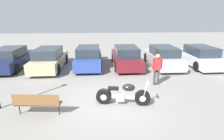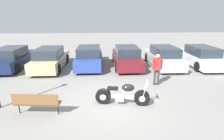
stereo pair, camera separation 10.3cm
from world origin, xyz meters
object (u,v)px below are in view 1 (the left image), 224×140
parked_car_maroon (126,57)px  parked_car_white (199,56)px  parked_car_navy (12,59)px  parked_car_blue (89,57)px  parked_car_champagne (50,59)px  parked_car_silver (162,57)px  person_standing (157,67)px  motorcycle (123,95)px  park_bench (37,102)px

parked_car_maroon → parked_car_white: size_ratio=1.00×
parked_car_navy → parked_car_blue: 5.32m
parked_car_navy → parked_car_blue: same height
parked_car_blue → parked_car_maroon: 2.66m
parked_car_champagne → parked_car_maroon: same height
parked_car_silver → person_standing: person_standing is taller
parked_car_navy → parked_car_champagne: size_ratio=1.00×
motorcycle → parked_car_white: bearing=40.7°
parked_car_blue → parked_car_silver: 5.32m
parked_car_blue → parked_car_silver: size_ratio=1.00×
parked_car_navy → parked_car_silver: bearing=-1.1°
motorcycle → parked_car_champagne: parked_car_champagne is taller
parked_car_silver → parked_car_white: bearing=-2.1°
parked_car_champagne → parked_car_white: bearing=-0.1°
motorcycle → person_standing: (2.05, 1.98, 0.58)m
motorcycle → parked_car_champagne: 6.96m
parked_car_champagne → person_standing: 7.28m
parked_car_silver → parked_car_navy: bearing=178.9°
parked_car_silver → parked_car_white: (2.66, -0.10, 0.00)m
motorcycle → parked_car_maroon: (0.95, 5.60, 0.26)m
parked_car_silver → parked_car_champagne: bearing=-179.5°
parked_car_champagne → person_standing: bearing=-28.2°
parked_car_white → park_bench: size_ratio=2.59×
parked_car_navy → parked_car_champagne: same height
parked_car_maroon → park_bench: parked_car_maroon is taller
parked_car_champagne → parked_car_maroon: (5.32, 0.18, 0.00)m
parked_car_silver → parked_car_maroon: bearing=177.7°
person_standing → motorcycle: bearing=-135.9°
parked_car_silver → parked_car_white: same height
parked_car_maroon → parked_car_white: bearing=-2.2°
parked_car_blue → parked_car_maroon: bearing=-3.1°
parked_car_champagne → parked_car_white: same height
parked_car_navy → person_standing: person_standing is taller
parked_car_navy → parked_car_champagne: (2.66, -0.29, 0.00)m
motorcycle → parked_car_blue: parked_car_blue is taller
parked_car_blue → person_standing: bearing=-45.0°
motorcycle → parked_car_navy: (-7.02, 5.70, 0.26)m
motorcycle → parked_car_silver: parked_car_silver is taller
parked_car_blue → parked_car_silver: bearing=-2.7°
motorcycle → parked_car_maroon: size_ratio=0.50×
parked_car_champagne → motorcycle: bearing=-51.1°
parked_car_white → park_bench: (-9.49, -6.04, -0.14)m
person_standing → parked_car_maroon: bearing=106.9°
motorcycle → parked_car_blue: bearing=106.6°
parked_car_navy → parked_car_maroon: (7.97, -0.10, 0.00)m
parked_car_champagne → park_bench: size_ratio=2.59×
parked_car_white → parked_car_blue: bearing=177.5°
park_bench → motorcycle: bearing=11.3°
parked_car_navy → parked_car_silver: 10.63m
parked_car_navy → park_bench: (3.80, -6.35, -0.14)m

